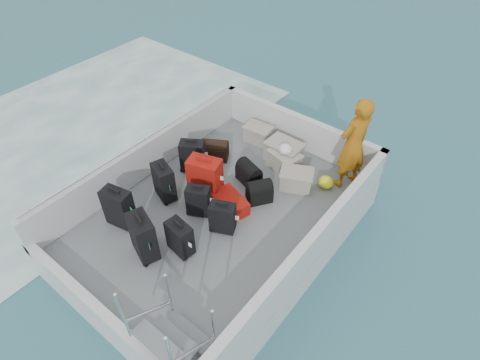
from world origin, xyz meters
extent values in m
plane|color=#1C4F62|center=(0.00, 0.00, 0.00)|extent=(160.00, 160.00, 0.00)
plane|color=white|center=(-4.80, 0.00, 0.00)|extent=(10.00, 10.00, 0.00)
cube|color=silver|center=(0.00, 0.00, 0.30)|extent=(3.60, 5.00, 0.60)
cube|color=slate|center=(0.00, 0.00, 0.61)|extent=(3.30, 4.70, 0.02)
cube|color=silver|center=(-1.73, 0.00, 0.97)|extent=(0.14, 5.00, 0.70)
cube|color=silver|center=(1.73, 0.00, 0.97)|extent=(0.14, 5.00, 0.70)
cube|color=silver|center=(0.00, 2.43, 0.97)|extent=(3.60, 0.14, 0.70)
cube|color=silver|center=(0.00, -2.43, 0.72)|extent=(3.60, 0.14, 0.20)
cylinder|color=silver|center=(-1.73, 0.00, 1.37)|extent=(0.04, 4.80, 0.04)
cube|color=black|center=(-1.10, -1.17, 0.98)|extent=(0.51, 0.35, 0.71)
cube|color=black|center=(-1.00, -0.28, 0.96)|extent=(0.51, 0.39, 0.67)
cube|color=black|center=(-1.12, 0.55, 0.94)|extent=(0.51, 0.46, 0.64)
cube|color=black|center=(-0.33, -1.33, 0.99)|extent=(0.56, 0.44, 0.75)
cube|color=black|center=(-0.26, -0.21, 0.91)|extent=(0.45, 0.38, 0.57)
cube|color=#A5110C|center=(-0.49, 0.21, 1.00)|extent=(0.63, 0.48, 0.76)
cube|color=black|center=(0.06, -0.97, 0.91)|extent=(0.44, 0.30, 0.58)
cube|color=black|center=(0.29, -0.25, 0.90)|extent=(0.46, 0.37, 0.56)
cube|color=#A5110C|center=(0.07, 0.18, 0.75)|extent=(0.75, 0.60, 0.26)
cube|color=#A69F90|center=(-0.71, 2.05, 0.78)|extent=(0.56, 0.41, 0.32)
cube|color=#A69F90|center=(0.06, 1.84, 0.81)|extent=(0.65, 0.46, 0.39)
cube|color=#A69F90|center=(0.20, 1.65, 0.79)|extent=(0.64, 0.51, 0.34)
cube|color=#A69F90|center=(0.66, 1.35, 0.78)|extent=(0.65, 0.57, 0.33)
ellipsoid|color=yellow|center=(1.08, 1.69, 0.73)|extent=(0.28, 0.26, 0.22)
ellipsoid|color=white|center=(0.20, 1.65, 1.05)|extent=(0.24, 0.24, 0.18)
imported|color=orange|center=(1.30, 2.02, 1.50)|extent=(0.62, 0.75, 1.76)
camera|label=1|loc=(3.17, -3.42, 5.64)|focal=30.00mm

